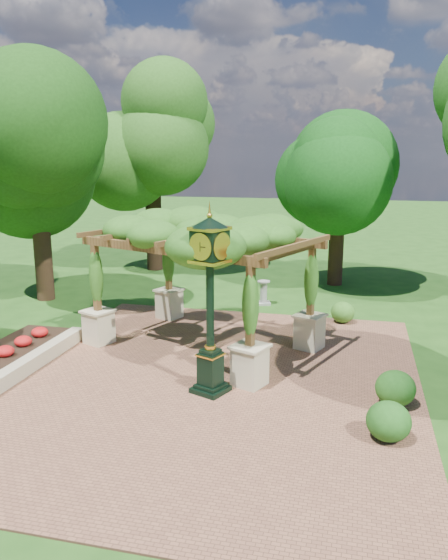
# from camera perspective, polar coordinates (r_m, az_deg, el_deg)

# --- Properties ---
(ground) EXTENTS (120.00, 120.00, 0.00)m
(ground) POSITION_cam_1_polar(r_m,az_deg,el_deg) (12.68, -2.74, -12.22)
(ground) COLOR #1E4714
(ground) RESTS_ON ground
(brick_plaza) EXTENTS (10.00, 12.00, 0.04)m
(brick_plaza) POSITION_cam_1_polar(r_m,az_deg,el_deg) (13.55, -1.53, -10.41)
(brick_plaza) COLOR brown
(brick_plaza) RESTS_ON ground
(border_wall) EXTENTS (0.35, 5.00, 0.40)m
(border_wall) POSITION_cam_1_polar(r_m,az_deg,el_deg) (14.88, -19.61, -8.26)
(border_wall) COLOR #C6B793
(border_wall) RESTS_ON ground
(pedestal_clock) EXTENTS (1.06, 1.06, 4.13)m
(pedestal_clock) POSITION_cam_1_polar(r_m,az_deg,el_deg) (12.10, -1.49, -0.99)
(pedestal_clock) COLOR black
(pedestal_clock) RESTS_ON brick_plaza
(pergola) EXTENTS (7.00, 5.71, 3.80)m
(pergola) POSITION_cam_1_polar(r_m,az_deg,el_deg) (15.09, -2.34, 4.26)
(pergola) COLOR beige
(pergola) RESTS_ON brick_plaza
(sundial) EXTENTS (0.61, 0.61, 0.89)m
(sundial) POSITION_cam_1_polar(r_m,az_deg,el_deg) (20.20, 4.16, -1.47)
(sundial) COLOR gray
(sundial) RESTS_ON ground
(shrub_front) EXTENTS (1.11, 1.11, 0.77)m
(shrub_front) POSITION_cam_1_polar(r_m,az_deg,el_deg) (11.20, 16.82, -13.94)
(shrub_front) COLOR #1D4E16
(shrub_front) RESTS_ON brick_plaza
(shrub_mid) EXTENTS (1.02, 1.02, 0.78)m
(shrub_mid) POSITION_cam_1_polar(r_m,az_deg,el_deg) (12.66, 17.48, -10.74)
(shrub_mid) COLOR #235A19
(shrub_mid) RESTS_ON brick_plaza
(shrub_back) EXTENTS (0.91, 0.91, 0.69)m
(shrub_back) POSITION_cam_1_polar(r_m,az_deg,el_deg) (18.26, 12.30, -3.31)
(shrub_back) COLOR #33691E
(shrub_back) RESTS_ON brick_plaza
(tree_west_near) EXTENTS (4.65, 4.65, 8.22)m
(tree_west_near) POSITION_cam_1_polar(r_m,az_deg,el_deg) (21.39, -19.13, 12.90)
(tree_west_near) COLOR #382316
(tree_west_near) RESTS_ON ground
(tree_west_far) EXTENTS (4.49, 4.49, 9.26)m
(tree_west_far) POSITION_cam_1_polar(r_m,az_deg,el_deg) (26.19, -7.61, 14.86)
(tree_west_far) COLOR black
(tree_west_far) RESTS_ON ground
(tree_north) EXTENTS (4.05, 4.05, 7.17)m
(tree_north) POSITION_cam_1_polar(r_m,az_deg,el_deg) (23.24, 12.00, 11.46)
(tree_north) COLOR #372016
(tree_north) RESTS_ON ground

